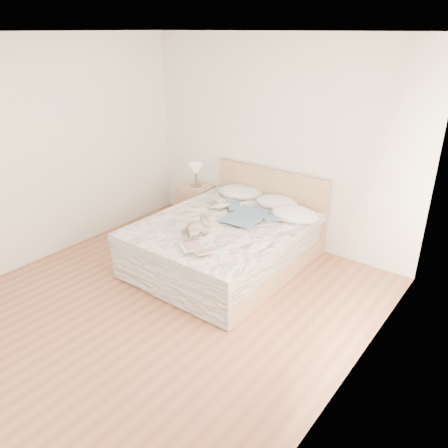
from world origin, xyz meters
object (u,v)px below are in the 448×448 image
(table_lamp, at_px, (196,170))
(photo_book, at_px, (217,205))
(childrens_book, at_px, (200,249))
(nightstand, at_px, (196,204))
(teddy_bear, at_px, (195,232))
(bed, at_px, (227,242))

(table_lamp, xyz_separation_m, photo_book, (0.84, -0.55, -0.18))
(table_lamp, distance_m, childrens_book, 2.19)
(photo_book, bearing_deg, table_lamp, 151.47)
(nightstand, xyz_separation_m, teddy_bear, (1.17, -1.38, 0.37))
(table_lamp, bearing_deg, photo_book, -33.30)
(nightstand, xyz_separation_m, childrens_book, (1.46, -1.62, 0.35))
(photo_book, height_order, teddy_bear, teddy_bear)
(bed, bearing_deg, teddy_bear, -91.41)
(nightstand, distance_m, table_lamp, 0.53)
(table_lamp, bearing_deg, teddy_bear, -49.69)
(table_lamp, height_order, teddy_bear, table_lamp)
(nightstand, height_order, photo_book, photo_book)
(nightstand, bearing_deg, bed, -33.96)
(childrens_book, bearing_deg, nightstand, 159.51)
(childrens_book, bearing_deg, bed, 135.65)
(bed, xyz_separation_m, teddy_bear, (-0.01, -0.58, 0.34))
(childrens_book, xyz_separation_m, teddy_bear, (-0.28, 0.25, 0.02))
(nightstand, relative_size, childrens_book, 1.57)
(nightstand, bearing_deg, teddy_bear, -49.52)
(bed, xyz_separation_m, childrens_book, (0.27, -0.82, 0.32))
(teddy_bear, bearing_deg, bed, 90.81)
(photo_book, xyz_separation_m, teddy_bear, (0.34, -0.83, 0.02))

